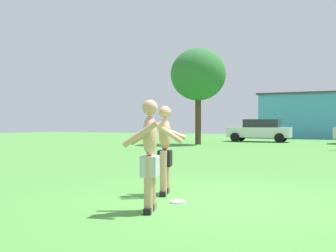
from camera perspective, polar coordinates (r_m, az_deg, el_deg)
name	(u,v)px	position (r m, az deg, el deg)	size (l,w,h in m)	color
ground_plane	(218,200)	(7.24, 6.90, -10.23)	(80.00, 80.00, 0.00)	#4C8E3D
player_near	(149,153)	(6.19, -2.59, -3.71)	(0.66, 0.78, 1.69)	black
player_in_black	(165,146)	(7.67, -0.38, -2.79)	(0.66, 0.72, 1.67)	black
frisbee	(178,202)	(7.00, 1.37, -10.49)	(0.28, 0.28, 0.03)	white
car_white_far_end	(260,130)	(29.53, 12.67, -0.55)	(4.38, 2.20, 1.58)	white
outbuilding_behind_lot	(316,116)	(39.30, 19.87, 1.36)	(9.19, 7.03, 3.93)	#4C9ED1
tree_right_field	(198,75)	(25.48, 4.22, 7.10)	(3.39, 3.39, 5.92)	#4C3823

